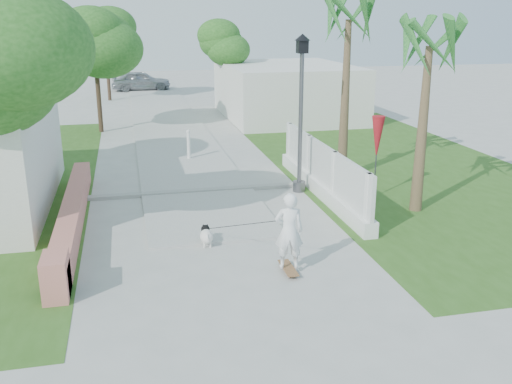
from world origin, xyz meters
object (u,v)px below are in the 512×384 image
object	(u,v)px
street_lamp	(301,108)
bollard	(189,144)
skateboarder	(246,226)
parked_car	(141,81)
patio_umbrella	(377,138)
dog	(206,235)

from	to	relation	value
street_lamp	bollard	bearing A→B (deg)	120.96
skateboarder	parked_car	bearing A→B (deg)	-77.39
skateboarder	bollard	bearing A→B (deg)	-78.35
street_lamp	patio_umbrella	size ratio (longest dim) A/B	1.93
bollard	patio_umbrella	distance (m)	7.25
street_lamp	dog	distance (m)	5.21
parked_car	skateboarder	bearing A→B (deg)	-177.72
bollard	patio_umbrella	xyz separation A→B (m)	(4.60, -5.50, 1.10)
bollard	patio_umbrella	bearing A→B (deg)	-50.09
street_lamp	bollard	size ratio (longest dim) A/B	4.07
street_lamp	skateboarder	size ratio (longest dim) A/B	1.90
street_lamp	parked_car	size ratio (longest dim) A/B	1.13
street_lamp	skateboarder	distance (m)	5.32
street_lamp	bollard	xyz separation A→B (m)	(-2.70, 4.50, -1.84)
skateboarder	parked_car	distance (m)	29.26
street_lamp	dog	bearing A→B (deg)	-132.75
skateboarder	parked_car	xyz separation A→B (m)	(-1.17, 29.23, -0.06)
parked_car	bollard	bearing A→B (deg)	-177.30
patio_umbrella	dog	bearing A→B (deg)	-154.18
street_lamp	parked_car	xyz separation A→B (m)	(-3.66, 24.85, -1.76)
dog	skateboarder	bearing A→B (deg)	-50.32
street_lamp	dog	size ratio (longest dim) A/B	6.88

